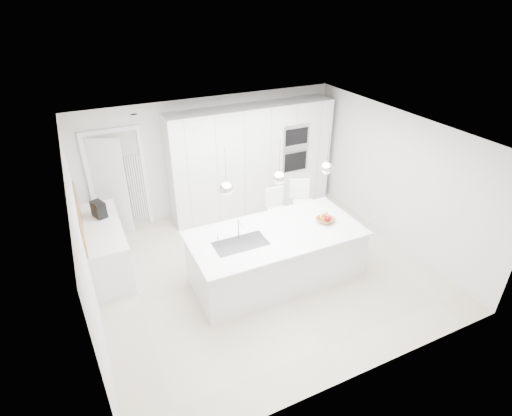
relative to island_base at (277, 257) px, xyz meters
name	(u,v)px	position (x,y,z in m)	size (l,w,h in m)	color
floor	(263,269)	(-0.10, 0.30, -0.43)	(5.50, 5.50, 0.00)	beige
wall_back	(212,156)	(-0.10, 2.80, 0.82)	(5.50, 5.50, 0.00)	silver
wall_left	(84,250)	(-2.85, 0.30, 0.82)	(5.00, 5.00, 0.00)	silver
ceiling	(265,134)	(-0.10, 0.30, 2.07)	(5.50, 5.50, 0.00)	white
tall_cabinets	(252,159)	(0.70, 2.50, 0.72)	(3.60, 0.60, 2.30)	white
oven_stack	(296,149)	(1.60, 2.19, 0.92)	(0.62, 0.04, 1.05)	#A5A5A8
doorway_frame	(119,183)	(-2.05, 2.77, 0.59)	(1.11, 0.08, 2.13)	white
hallway_door	(106,188)	(-2.30, 2.72, 0.57)	(0.82, 0.04, 2.00)	white
radiator	(137,188)	(-1.73, 2.76, 0.42)	(0.32, 0.04, 1.40)	white
left_base_cabinets	(106,248)	(-2.55, 1.50, 0.00)	(0.60, 1.80, 0.86)	white
left_worktop	(101,226)	(-2.55, 1.50, 0.45)	(0.62, 1.82, 0.04)	white
oak_backsplash	(80,216)	(-2.84, 1.50, 0.72)	(0.02, 1.80, 0.50)	#A26A37
island_base	(277,257)	(0.00, 0.00, 0.00)	(2.80, 1.20, 0.86)	white
island_worktop	(276,233)	(0.00, 0.05, 0.45)	(2.84, 1.40, 0.04)	white
island_sink	(241,248)	(-0.65, 0.00, 0.39)	(0.84, 0.44, 0.18)	#3F3F42
island_tap	(238,229)	(-0.60, 0.20, 0.62)	(0.02, 0.02, 0.30)	white
pendant_left	(226,189)	(-0.85, 0.00, 1.47)	(0.20, 0.20, 0.20)	white
pendant_mid	(279,178)	(0.00, 0.00, 1.47)	(0.20, 0.20, 0.20)	white
pendant_right	(327,168)	(0.85, 0.00, 1.47)	(0.20, 0.20, 0.20)	white
fruit_bowl	(325,220)	(0.91, -0.02, 0.51)	(0.30, 0.30, 0.07)	#A26A37
espresso_machine	(99,209)	(-2.53, 1.81, 0.61)	(0.17, 0.26, 0.28)	black
bar_stool_left	(277,218)	(0.51, 0.95, 0.14)	(0.37, 0.52, 1.13)	white
bar_stool_right	(302,211)	(1.05, 0.92, 0.17)	(0.40, 0.55, 1.20)	white
apple_a	(328,219)	(0.94, -0.04, 0.54)	(0.08, 0.08, 0.08)	#B60616
apple_b	(326,218)	(0.93, -0.01, 0.54)	(0.08, 0.08, 0.08)	#B60616
apple_c	(325,217)	(0.92, 0.02, 0.54)	(0.08, 0.08, 0.08)	#B60616
apple_extra_3	(328,218)	(0.96, -0.04, 0.54)	(0.08, 0.08, 0.08)	#B60616
banana_bunch	(324,215)	(0.90, 0.01, 0.59)	(0.22, 0.22, 0.03)	yellow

